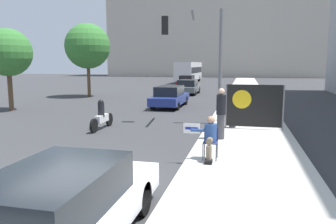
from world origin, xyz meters
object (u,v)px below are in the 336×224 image
object	(u,v)px
protest_banner	(254,106)
car_on_road_nearest	(170,96)
parked_car_curbside	(61,210)
car_on_road_distant	(187,81)
street_tree_near_curb	(8,53)
pedestrian_behind	(233,108)
city_bus_on_road	(189,71)
jogger_on_sidewalk	(221,113)
street_tree_midblock	(88,46)
car_on_road_midblock	(188,87)
seated_protester	(209,136)
motorcycle_on_road	(102,117)
traffic_light_pole	(198,46)

from	to	relation	value
protest_banner	car_on_road_nearest	xyz separation A→B (m)	(-5.22, 7.34, -0.43)
parked_car_curbside	car_on_road_distant	bearing A→B (deg)	96.83
street_tree_near_curb	protest_banner	bearing A→B (deg)	-13.33
pedestrian_behind	city_bus_on_road	bearing A→B (deg)	156.66
jogger_on_sidewalk	street_tree_midblock	world-z (taller)	street_tree_midblock
car_on_road_midblock	street_tree_near_curb	world-z (taller)	street_tree_near_curb
parked_car_curbside	car_on_road_nearest	bearing A→B (deg)	97.36
jogger_on_sidewalk	car_on_road_midblock	size ratio (longest dim) A/B	0.43
street_tree_near_curb	parked_car_curbside	bearing A→B (deg)	-49.24
car_on_road_nearest	protest_banner	bearing A→B (deg)	-54.58
pedestrian_behind	street_tree_midblock	size ratio (longest dim) A/B	0.26
parked_car_curbside	street_tree_near_curb	xyz separation A→B (m)	(-11.31, 13.12, 2.84)
seated_protester	motorcycle_on_road	xyz separation A→B (m)	(-5.14, 4.11, -0.27)
seated_protester	motorcycle_on_road	size ratio (longest dim) A/B	0.56
protest_banner	street_tree_near_curb	distance (m)	14.91
city_bus_on_road	traffic_light_pole	bearing A→B (deg)	-79.84
motorcycle_on_road	city_bus_on_road	bearing A→B (deg)	93.69
seated_protester	street_tree_near_curb	size ratio (longest dim) A/B	0.25
car_on_road_nearest	pedestrian_behind	bearing A→B (deg)	-58.62
city_bus_on_road	pedestrian_behind	bearing A→B (deg)	-77.68
traffic_light_pole	car_on_road_distant	xyz separation A→B (m)	(-4.76, 24.54, -2.94)
protest_banner	street_tree_near_curb	world-z (taller)	street_tree_near_curb
pedestrian_behind	protest_banner	xyz separation A→B (m)	(0.85, -0.17, 0.15)
car_on_road_distant	street_tree_midblock	distance (m)	15.52
pedestrian_behind	traffic_light_pole	world-z (taller)	traffic_light_pole
seated_protester	car_on_road_distant	distance (m)	31.65
city_bus_on_road	street_tree_near_curb	distance (m)	34.09
parked_car_curbside	car_on_road_nearest	xyz separation A→B (m)	(-2.20, 17.06, 0.02)
jogger_on_sidewalk	traffic_light_pole	distance (m)	4.81
traffic_light_pole	car_on_road_distant	distance (m)	25.17
car_on_road_nearest	street_tree_midblock	size ratio (longest dim) A/B	0.76
pedestrian_behind	car_on_road_nearest	distance (m)	8.40
city_bus_on_road	street_tree_near_curb	size ratio (longest dim) A/B	2.33
parked_car_curbside	city_bus_on_road	size ratio (longest dim) A/B	0.40
seated_protester	street_tree_midblock	xyz separation A→B (m)	(-12.38, 17.39, 3.55)
car_on_road_nearest	street_tree_midblock	xyz separation A→B (m)	(-8.47, 5.22, 3.67)
car_on_road_distant	city_bus_on_road	xyz separation A→B (m)	(-1.57, 10.77, 1.07)
protest_banner	city_bus_on_road	world-z (taller)	city_bus_on_road
jogger_on_sidewalk	parked_car_curbside	xyz separation A→B (m)	(-1.82, -7.60, -0.42)
motorcycle_on_road	street_tree_near_curb	distance (m)	9.36
pedestrian_behind	car_on_road_nearest	world-z (taller)	pedestrian_behind
protest_banner	parked_car_curbside	size ratio (longest dim) A/B	0.51
car_on_road_midblock	car_on_road_distant	size ratio (longest dim) A/B	0.92
city_bus_on_road	street_tree_near_curb	xyz separation A→B (m)	(-5.43, -33.61, 1.71)
street_tree_midblock	car_on_road_nearest	bearing A→B (deg)	-31.63
city_bus_on_road	street_tree_midblock	distance (m)	25.05
street_tree_midblock	traffic_light_pole	bearing A→B (deg)	-44.31
car_on_road_nearest	car_on_road_distant	distance (m)	19.01
traffic_light_pole	parked_car_curbside	distance (m)	11.82
car_on_road_midblock	street_tree_near_curb	bearing A→B (deg)	-122.82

